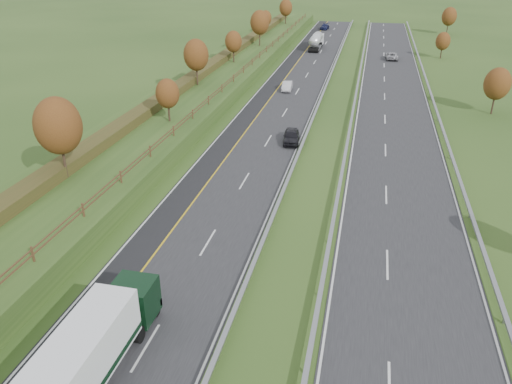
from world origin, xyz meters
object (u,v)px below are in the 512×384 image
road_tanker (316,41)px  car_oncoming (392,56)px  car_dark_near (291,136)px  car_small_far (325,27)px  car_silver_mid (287,86)px  box_lorry (69,381)px

road_tanker → car_oncoming: road_tanker is taller
car_dark_near → car_small_far: size_ratio=0.92×
car_small_far → car_silver_mid: bearing=-84.5°
car_silver_mid → car_dark_near: bearing=-83.0°
car_dark_near → car_small_far: 94.95m
road_tanker → car_dark_near: bearing=-86.0°
road_tanker → car_dark_near: size_ratio=2.41×
car_dark_near → car_small_far: car_dark_near is taller
box_lorry → car_small_far: bearing=90.5°
box_lorry → car_silver_mid: box_lorry is taller
car_oncoming → car_silver_mid: bearing=58.4°
road_tanker → box_lorry: bearing=-90.0°
box_lorry → car_silver_mid: 65.56m
box_lorry → road_tanker: box_lorry is taller
road_tanker → car_silver_mid: size_ratio=2.56×
car_silver_mid → box_lorry: bearing=-93.5°
box_lorry → car_silver_mid: bearing=90.3°
car_dark_near → car_oncoming: (12.66, 54.42, -0.05)m
road_tanker → car_silver_mid: road_tanker is taller
car_dark_near → car_oncoming: bearing=70.2°
box_lorry → car_oncoming: 97.16m
box_lorry → car_oncoming: size_ratio=3.04×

